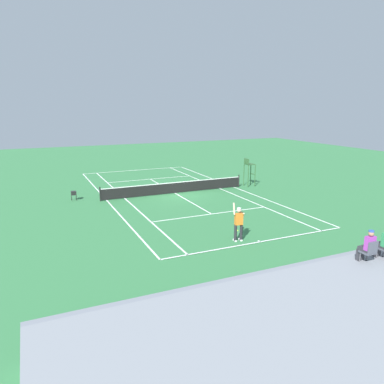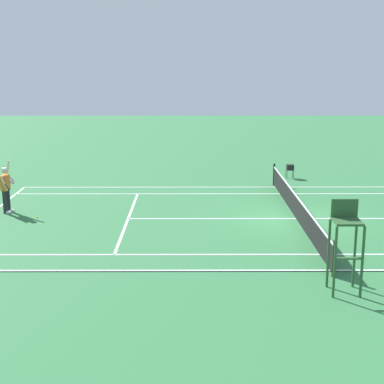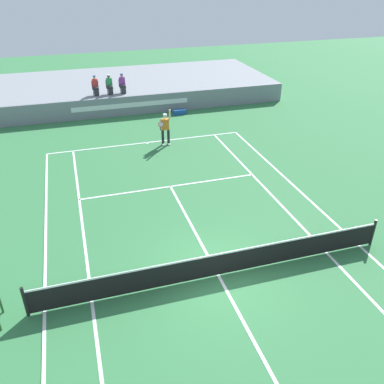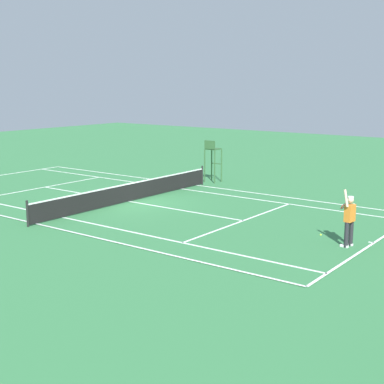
% 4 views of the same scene
% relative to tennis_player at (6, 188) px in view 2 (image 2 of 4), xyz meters
% --- Properties ---
extents(ground_plane, '(80.00, 80.00, 0.00)m').
position_rel_tennis_player_xyz_m(ground_plane, '(-0.98, -11.30, -0.99)').
color(ground_plane, '#337542').
extents(court, '(11.08, 23.88, 0.03)m').
position_rel_tennis_player_xyz_m(court, '(-0.98, -11.30, -0.98)').
color(court, '#337542').
rests_on(court, ground).
extents(net, '(11.98, 0.10, 1.07)m').
position_rel_tennis_player_xyz_m(net, '(-0.98, -11.30, -0.47)').
color(net, black).
rests_on(net, ground).
extents(tennis_player, '(0.80, 0.62, 2.08)m').
position_rel_tennis_player_xyz_m(tennis_player, '(0.00, 0.00, 0.00)').
color(tennis_player, '#232328').
rests_on(tennis_player, ground).
extents(tennis_ball, '(0.07, 0.07, 0.07)m').
position_rel_tennis_player_xyz_m(tennis_ball, '(-0.81, -1.37, -0.96)').
color(tennis_ball, '#D1E533').
rests_on(tennis_ball, ground).
extents(umpire_chair, '(0.77, 0.77, 2.44)m').
position_rel_tennis_player_xyz_m(umpire_chair, '(-7.93, -11.30, 0.56)').
color(umpire_chair, '#2D562D').
rests_on(umpire_chair, ground).
extents(ball_hopper, '(0.36, 0.36, 0.70)m').
position_rel_tennis_player_xyz_m(ball_hopper, '(6.71, -12.36, -0.42)').
color(ball_hopper, black).
rests_on(ball_hopper, ground).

